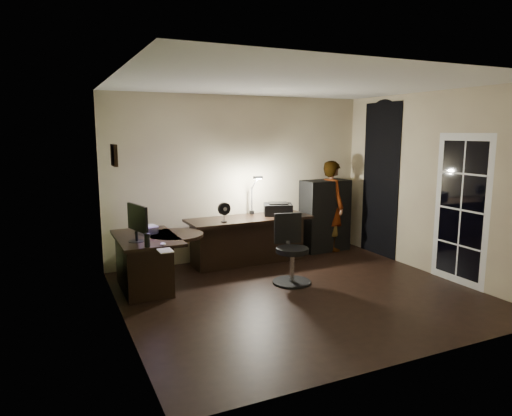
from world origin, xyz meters
name	(u,v)px	position (x,y,z in m)	size (l,w,h in m)	color
floor	(299,294)	(0.00, 0.00, -0.01)	(4.50, 4.00, 0.01)	black
ceiling	(303,83)	(0.00, 0.00, 2.71)	(4.50, 4.00, 0.01)	silver
wall_back	(240,178)	(0.00, 2.00, 1.35)	(4.50, 0.01, 2.70)	#C0B08C
wall_front	(417,220)	(0.00, -2.00, 1.35)	(4.50, 0.01, 2.70)	#C0B08C
wall_left	(119,204)	(-2.25, 0.00, 1.35)	(0.01, 4.00, 2.70)	#C0B08C
wall_right	(433,184)	(2.25, 0.00, 1.35)	(0.01, 4.00, 2.70)	#C0B08C
green_wall_overlay	(120,204)	(-2.24, 0.00, 1.35)	(0.00, 4.00, 2.70)	#4D5E2D
arched_doorway	(380,180)	(2.24, 1.15, 1.30)	(0.01, 0.90, 2.60)	black
french_door	(461,210)	(2.24, -0.55, 1.05)	(0.02, 0.92, 2.10)	white
framed_picture	(114,155)	(-2.22, 0.45, 1.85)	(0.04, 0.30, 0.25)	black
desk_left	(147,263)	(-1.78, 1.03, 0.37)	(0.78, 1.27, 0.73)	black
desk_right	(249,240)	(-0.03, 1.57, 0.38)	(2.02, 0.71, 0.76)	black
cabinet	(325,215)	(1.55, 1.78, 0.63)	(0.85, 0.42, 1.27)	black
laptop_stand	(146,231)	(-1.74, 1.18, 0.77)	(0.25, 0.21, 0.10)	silver
laptop	(146,220)	(-1.74, 1.18, 0.93)	(0.29, 0.27, 0.20)	silver
monitor	(136,229)	(-1.94, 0.81, 0.90)	(0.11, 0.53, 0.35)	black
mouse	(163,244)	(-1.68, 0.48, 0.74)	(0.07, 0.10, 0.04)	silver
phone	(192,237)	(-1.24, 0.75, 0.73)	(0.06, 0.12, 0.01)	black
pen	(151,243)	(-1.80, 0.64, 0.73)	(0.01, 0.13, 0.01)	black
speaker	(147,240)	(-1.88, 0.46, 0.81)	(0.07, 0.07, 0.18)	black
notepad	(165,251)	(-1.72, 0.20, 0.73)	(0.16, 0.23, 0.01)	silver
desk_fan	(224,212)	(-0.53, 1.39, 0.91)	(0.20, 0.11, 0.30)	black
headphones	(271,210)	(0.46, 1.76, 0.81)	(0.21, 0.09, 0.10)	#0D47A0
printer	(278,209)	(0.49, 1.58, 0.86)	(0.46, 0.35, 0.20)	black
desk_lamp	(252,193)	(0.13, 1.83, 1.11)	(0.17, 0.32, 0.70)	black
office_chair	(292,250)	(0.11, 0.41, 0.48)	(0.54, 0.54, 0.97)	black
person	(332,206)	(1.67, 1.75, 0.81)	(0.58, 0.38, 1.61)	#D8A88C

